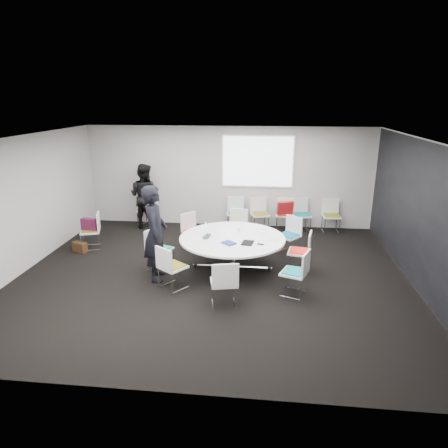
# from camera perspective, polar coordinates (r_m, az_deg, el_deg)

# --- Properties ---
(room_shell) EXTENTS (8.08, 7.08, 2.88)m
(room_shell) POSITION_cam_1_polar(r_m,az_deg,el_deg) (7.89, -1.07, 1.92)
(room_shell) COLOR black
(room_shell) RESTS_ON ground
(conference_table) EXTENTS (2.22, 2.22, 0.73)m
(conference_table) POSITION_cam_1_polar(r_m,az_deg,el_deg) (8.46, 1.18, -3.12)
(conference_table) COLOR silver
(conference_table) RESTS_ON ground
(projection_screen) EXTENTS (1.90, 0.03, 1.35)m
(projection_screen) POSITION_cam_1_polar(r_m,az_deg,el_deg) (11.13, 4.83, 8.86)
(projection_screen) COLOR white
(projection_screen) RESTS_ON room_shell
(chair_ring_a) EXTENTS (0.53, 0.54, 0.88)m
(chair_ring_a) POSITION_cam_1_polar(r_m,az_deg,el_deg) (8.60, 10.70, -4.99)
(chair_ring_a) COLOR silver
(chair_ring_a) RESTS_ON ground
(chair_ring_b) EXTENTS (0.64, 0.64, 0.88)m
(chair_ring_b) POSITION_cam_1_polar(r_m,az_deg,el_deg) (9.52, 9.18, -2.64)
(chair_ring_b) COLOR silver
(chair_ring_b) RESTS_ON ground
(chair_ring_c) EXTENTS (0.53, 0.52, 0.88)m
(chair_ring_c) POSITION_cam_1_polar(r_m,az_deg,el_deg) (9.98, 1.84, -1.44)
(chair_ring_c) COLOR silver
(chair_ring_c) RESTS_ON ground
(chair_ring_d) EXTENTS (0.64, 0.64, 0.88)m
(chair_ring_d) POSITION_cam_1_polar(r_m,az_deg,el_deg) (9.72, -4.34, -2.03)
(chair_ring_d) COLOR silver
(chair_ring_d) RESTS_ON ground
(chair_ring_e) EXTENTS (0.58, 0.59, 0.88)m
(chair_ring_e) POSITION_cam_1_polar(r_m,az_deg,el_deg) (8.69, -9.17, -4.65)
(chair_ring_e) COLOR silver
(chair_ring_e) RESTS_ON ground
(chair_ring_f) EXTENTS (0.64, 0.63, 0.88)m
(chair_ring_f) POSITION_cam_1_polar(r_m,az_deg,el_deg) (7.80, -7.35, -7.23)
(chair_ring_f) COLOR silver
(chair_ring_f) RESTS_ON ground
(chair_ring_g) EXTENTS (0.54, 0.53, 0.88)m
(chair_ring_g) POSITION_cam_1_polar(r_m,az_deg,el_deg) (7.13, 0.03, -9.60)
(chair_ring_g) COLOR silver
(chair_ring_g) RESTS_ON ground
(chair_ring_h) EXTENTS (0.58, 0.59, 0.88)m
(chair_ring_h) POSITION_cam_1_polar(r_m,az_deg,el_deg) (7.62, 10.03, -8.02)
(chair_ring_h) COLOR silver
(chair_ring_h) RESTS_ON ground
(chair_back_a) EXTENTS (0.48, 0.47, 0.88)m
(chair_back_a) POSITION_cam_1_polar(r_m,az_deg,el_deg) (11.21, 1.62, 0.73)
(chair_back_a) COLOR silver
(chair_back_a) RESTS_ON ground
(chair_back_b) EXTENTS (0.56, 0.55, 0.88)m
(chair_back_b) POSITION_cam_1_polar(r_m,az_deg,el_deg) (11.14, 5.11, 0.55)
(chair_back_b) COLOR silver
(chair_back_b) RESTS_ON ground
(chair_back_c) EXTENTS (0.49, 0.47, 0.88)m
(chair_back_c) POSITION_cam_1_polar(r_m,az_deg,el_deg) (11.20, 8.58, 0.51)
(chair_back_c) COLOR silver
(chair_back_c) RESTS_ON ground
(chair_back_d) EXTENTS (0.55, 0.54, 0.88)m
(chair_back_d) POSITION_cam_1_polar(r_m,az_deg,el_deg) (11.23, 10.95, 0.43)
(chair_back_d) COLOR silver
(chair_back_d) RESTS_ON ground
(chair_back_e) EXTENTS (0.49, 0.48, 0.88)m
(chair_back_e) POSITION_cam_1_polar(r_m,az_deg,el_deg) (11.33, 15.00, 0.29)
(chair_back_e) COLOR silver
(chair_back_e) RESTS_ON ground
(chair_spare_left) EXTENTS (0.57, 0.58, 0.88)m
(chair_spare_left) POSITION_cam_1_polar(r_m,az_deg,el_deg) (10.26, -18.38, -1.83)
(chair_spare_left) COLOR silver
(chair_spare_left) RESTS_ON ground
(chair_person_back) EXTENTS (0.59, 0.59, 0.88)m
(chair_person_back) POSITION_cam_1_polar(r_m,az_deg,el_deg) (11.68, -10.84, 1.11)
(chair_person_back) COLOR silver
(chair_person_back) RESTS_ON ground
(person_main) EXTENTS (0.59, 0.78, 1.94)m
(person_main) POSITION_cam_1_polar(r_m,az_deg,el_deg) (8.00, -9.79, -1.33)
(person_main) COLOR black
(person_main) RESTS_ON ground
(person_back) EXTENTS (1.03, 0.90, 1.82)m
(person_back) POSITION_cam_1_polar(r_m,az_deg,el_deg) (11.37, -11.29, 3.93)
(person_back) COLOR black
(person_back) RESTS_ON ground
(laptop) EXTENTS (0.24, 0.33, 0.02)m
(laptop) POSITION_cam_1_polar(r_m,az_deg,el_deg) (8.40, -2.19, -1.81)
(laptop) COLOR #333338
(laptop) RESTS_ON conference_table
(laptop_lid) EXTENTS (0.05, 0.30, 0.22)m
(laptop_lid) POSITION_cam_1_polar(r_m,az_deg,el_deg) (8.51, -2.64, -0.71)
(laptop_lid) COLOR silver
(laptop_lid) RESTS_ON conference_table
(notebook_black) EXTENTS (0.26, 0.33, 0.02)m
(notebook_black) POSITION_cam_1_polar(r_m,az_deg,el_deg) (8.06, 3.39, -2.70)
(notebook_black) COLOR black
(notebook_black) RESTS_ON conference_table
(tablet_folio) EXTENTS (0.33, 0.32, 0.03)m
(tablet_folio) POSITION_cam_1_polar(r_m,az_deg,el_deg) (8.03, 0.70, -2.73)
(tablet_folio) COLOR navy
(tablet_folio) RESTS_ON conference_table
(papers_right) EXTENTS (0.35, 0.37, 0.00)m
(papers_right) POSITION_cam_1_polar(r_m,az_deg,el_deg) (8.68, 5.11, -1.29)
(papers_right) COLOR white
(papers_right) RESTS_ON conference_table
(papers_front) EXTENTS (0.32, 0.24, 0.00)m
(papers_front) POSITION_cam_1_polar(r_m,az_deg,el_deg) (8.32, 6.79, -2.21)
(papers_front) COLOR silver
(papers_front) RESTS_ON conference_table
(cup) EXTENTS (0.08, 0.08, 0.09)m
(cup) POSITION_cam_1_polar(r_m,az_deg,el_deg) (8.76, 2.08, -0.74)
(cup) COLOR white
(cup) RESTS_ON conference_table
(phone) EXTENTS (0.16, 0.12, 0.01)m
(phone) POSITION_cam_1_polar(r_m,az_deg,el_deg) (8.02, 5.24, -2.90)
(phone) COLOR black
(phone) RESTS_ON conference_table
(maroon_bag) EXTENTS (0.41, 0.19, 0.28)m
(maroon_bag) POSITION_cam_1_polar(r_m,az_deg,el_deg) (10.16, -18.65, -0.01)
(maroon_bag) COLOR #501531
(maroon_bag) RESTS_ON chair_spare_left
(brown_bag) EXTENTS (0.39, 0.29, 0.24)m
(brown_bag) POSITION_cam_1_polar(r_m,az_deg,el_deg) (10.17, -19.90, -3.10)
(brown_bag) COLOR #382212
(brown_bag) RESTS_ON ground
(red_jacket) EXTENTS (0.47, 0.29, 0.36)m
(red_jacket) POSITION_cam_1_polar(r_m,az_deg,el_deg) (10.86, 8.72, 2.30)
(red_jacket) COLOR #A61418
(red_jacket) RESTS_ON chair_back_c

